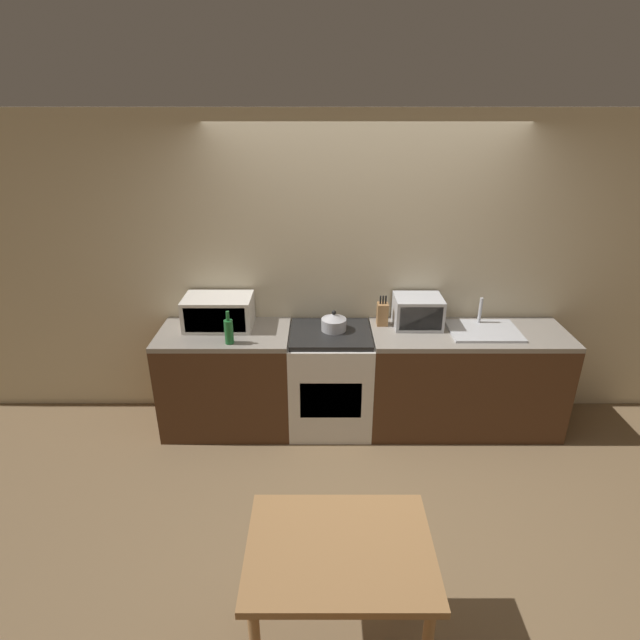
# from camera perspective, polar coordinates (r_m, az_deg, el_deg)

# --- Properties ---
(ground_plane) EXTENTS (16.00, 16.00, 0.00)m
(ground_plane) POSITION_cam_1_polar(r_m,az_deg,el_deg) (3.91, 5.63, -18.88)
(ground_plane) COLOR brown
(wall_back) EXTENTS (10.00, 0.06, 2.60)m
(wall_back) POSITION_cam_1_polar(r_m,az_deg,el_deg) (4.28, 4.93, 5.43)
(wall_back) COLOR beige
(wall_back) RESTS_ON ground_plane
(counter_left_run) EXTENTS (1.08, 0.62, 0.90)m
(counter_left_run) POSITION_cam_1_polar(r_m,az_deg,el_deg) (4.38, -10.39, -6.65)
(counter_left_run) COLOR #4C2D19
(counter_left_run) RESTS_ON ground_plane
(counter_right_run) EXTENTS (1.61, 0.62, 0.90)m
(counter_right_run) POSITION_cam_1_polar(r_m,az_deg,el_deg) (4.49, 16.27, -6.53)
(counter_right_run) COLOR #4C2D19
(counter_right_run) RESTS_ON ground_plane
(stove_range) EXTENTS (0.69, 0.62, 0.90)m
(stove_range) POSITION_cam_1_polar(r_m,az_deg,el_deg) (4.31, 1.31, -6.82)
(stove_range) COLOR silver
(stove_range) RESTS_ON ground_plane
(kettle) EXTENTS (0.21, 0.21, 0.18)m
(kettle) POSITION_cam_1_polar(r_m,az_deg,el_deg) (4.11, 1.74, -0.23)
(kettle) COLOR #B7B7BC
(kettle) RESTS_ON stove_range
(microwave) EXTENTS (0.56, 0.36, 0.26)m
(microwave) POSITION_cam_1_polar(r_m,az_deg,el_deg) (4.23, -11.36, 0.92)
(microwave) COLOR silver
(microwave) RESTS_ON counter_left_run
(bottle) EXTENTS (0.07, 0.07, 0.27)m
(bottle) POSITION_cam_1_polar(r_m,az_deg,el_deg) (3.93, -10.22, -1.24)
(bottle) COLOR #1E662D
(bottle) RESTS_ON counter_left_run
(knife_block) EXTENTS (0.09, 0.10, 0.26)m
(knife_block) POSITION_cam_1_polar(r_m,az_deg,el_deg) (4.23, 7.30, 0.70)
(knife_block) COLOR #9E7042
(knife_block) RESTS_ON counter_right_run
(toaster_oven) EXTENTS (0.39, 0.32, 0.26)m
(toaster_oven) POSITION_cam_1_polar(r_m,az_deg,el_deg) (4.24, 11.26, 0.95)
(toaster_oven) COLOR silver
(toaster_oven) RESTS_ON counter_right_run
(sink_basin) EXTENTS (0.57, 0.43, 0.24)m
(sink_basin) POSITION_cam_1_polar(r_m,az_deg,el_deg) (4.32, 18.34, -1.11)
(sink_basin) COLOR silver
(sink_basin) RESTS_ON counter_right_run
(dining_table) EXTENTS (0.87, 0.66, 0.76)m
(dining_table) POSITION_cam_1_polar(r_m,az_deg,el_deg) (2.61, 2.36, -26.06)
(dining_table) COLOR #9E7042
(dining_table) RESTS_ON ground_plane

